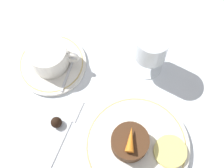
% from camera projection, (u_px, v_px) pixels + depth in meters
% --- Properties ---
extents(ground_plane, '(3.00, 3.00, 0.00)m').
position_uv_depth(ground_plane, '(123.00, 129.00, 0.67)').
color(ground_plane, white).
extents(dinner_plate, '(0.22, 0.22, 0.01)m').
position_uv_depth(dinner_plate, '(137.00, 146.00, 0.64)').
color(dinner_plate, white).
rests_on(dinner_plate, ground_plane).
extents(saucer, '(0.16, 0.16, 0.01)m').
position_uv_depth(saucer, '(53.00, 64.00, 0.72)').
color(saucer, white).
rests_on(saucer, ground_plane).
extents(coffee_cup, '(0.11, 0.09, 0.06)m').
position_uv_depth(coffee_cup, '(50.00, 56.00, 0.69)').
color(coffee_cup, white).
rests_on(coffee_cup, saucer).
extents(spoon, '(0.02, 0.10, 0.00)m').
position_uv_depth(spoon, '(72.00, 67.00, 0.71)').
color(spoon, silver).
rests_on(spoon, saucer).
extents(wine_glass, '(0.07, 0.07, 0.13)m').
position_uv_depth(wine_glass, '(153.00, 48.00, 0.65)').
color(wine_glass, silver).
rests_on(wine_glass, ground_plane).
extents(fork, '(0.06, 0.18, 0.01)m').
position_uv_depth(fork, '(67.00, 130.00, 0.66)').
color(fork, silver).
rests_on(fork, ground_plane).
extents(dessert_cake, '(0.08, 0.08, 0.04)m').
position_uv_depth(dessert_cake, '(131.00, 143.00, 0.62)').
color(dessert_cake, '#4C2D19').
rests_on(dessert_cake, dinner_plate).
extents(carrot_garnish, '(0.02, 0.05, 0.02)m').
position_uv_depth(carrot_garnish, '(132.00, 139.00, 0.60)').
color(carrot_garnish, orange).
rests_on(carrot_garnish, dessert_cake).
extents(pineapple_slice, '(0.07, 0.07, 0.01)m').
position_uv_depth(pineapple_slice, '(171.00, 152.00, 0.63)').
color(pineapple_slice, '#EFE075').
rests_on(pineapple_slice, dinner_plate).
extents(chocolate_truffle, '(0.02, 0.02, 0.02)m').
position_uv_depth(chocolate_truffle, '(58.00, 123.00, 0.66)').
color(chocolate_truffle, black).
rests_on(chocolate_truffle, ground_plane).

